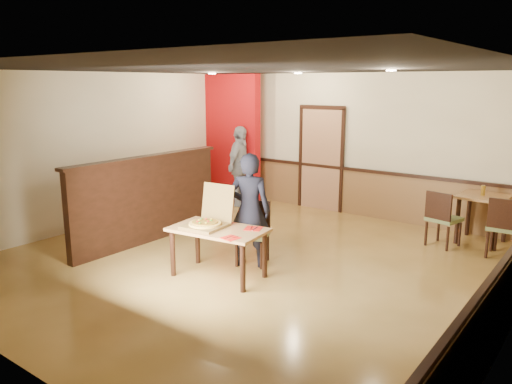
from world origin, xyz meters
TOP-DOWN VIEW (x-y plane):
  - floor at (0.00, 0.00)m, footprint 7.00×7.00m
  - ceiling at (0.00, 0.00)m, footprint 7.00×7.00m
  - wall_back at (0.00, 3.50)m, footprint 7.00×0.00m
  - wall_left at (-3.50, 0.00)m, footprint 0.00×7.00m
  - wainscot_back at (0.00, 3.47)m, footprint 7.00×0.04m
  - chair_rail_back at (0.00, 3.45)m, footprint 7.00×0.06m
  - wainscot_right at (3.47, 0.00)m, footprint 0.04×7.00m
  - back_door at (-0.80, 3.46)m, footprint 0.90×0.06m
  - booth_partition at (-2.00, -0.20)m, footprint 0.20×3.10m
  - red_accent_panel at (-2.90, 3.00)m, footprint 1.60×0.20m
  - spot_a at (-2.30, 1.80)m, footprint 0.14×0.14m
  - spot_b at (-0.80, 2.50)m, footprint 0.14×0.14m
  - spot_c at (1.40, 1.50)m, footprint 0.14×0.14m
  - main_table at (-0.02, -0.69)m, footprint 1.36×0.89m
  - diner_chair at (0.02, 0.05)m, footprint 0.58×0.58m
  - side_chair_left at (2.01, 2.43)m, footprint 0.55×0.55m
  - side_chair_right at (2.93, 2.43)m, footprint 0.49×0.49m
  - side_table at (2.48, 3.05)m, footprint 0.78×0.78m
  - diner at (0.05, -0.09)m, footprint 0.72×0.62m
  - passerby at (-2.33, 2.67)m, footprint 0.67×1.08m
  - pizza_box at (-0.20, -0.70)m, footprint 0.57×0.65m
  - pizza at (-0.20, -0.76)m, footprint 0.56×0.56m
  - napkin_near at (0.39, -0.92)m, footprint 0.23×0.23m
  - napkin_far at (0.36, -0.42)m, footprint 0.29×0.29m
  - condiment at (2.46, 3.03)m, footprint 0.07×0.07m

SIDE VIEW (x-z plane):
  - floor at x=0.00m, z-range 0.00..0.00m
  - wainscot_back at x=0.00m, z-range 0.00..0.90m
  - wainscot_right at x=3.47m, z-range 0.00..0.90m
  - diner_chair at x=0.02m, z-range 0.04..0.95m
  - side_chair_left at x=2.01m, z-range 0.04..0.96m
  - side_chair_right at x=2.93m, z-range 0.04..0.99m
  - main_table at x=-0.02m, z-range 0.24..0.92m
  - side_table at x=2.48m, z-range 0.22..1.03m
  - napkin_near at x=0.39m, z-range 0.68..0.70m
  - napkin_far at x=0.36m, z-range 0.68..0.70m
  - booth_partition at x=-2.00m, z-range 0.01..1.46m
  - pizza at x=-0.20m, z-range 0.72..0.75m
  - pizza_box at x=-0.20m, z-range 0.48..1.03m
  - diner at x=0.05m, z-range 0.00..1.65m
  - passerby at x=-2.33m, z-range 0.00..1.72m
  - condiment at x=2.46m, z-range 0.81..0.97m
  - chair_rail_back at x=0.00m, z-range 0.89..0.95m
  - back_door at x=-0.80m, z-range 0.00..2.10m
  - red_accent_panel at x=-2.90m, z-range 0.01..2.79m
  - wall_back at x=0.00m, z-range -2.10..4.90m
  - wall_left at x=-3.50m, z-range -2.10..4.90m
  - spot_a at x=-2.30m, z-range 2.77..2.79m
  - spot_b at x=-0.80m, z-range 2.77..2.79m
  - spot_c at x=1.40m, z-range 2.77..2.79m
  - ceiling at x=0.00m, z-range 2.80..2.80m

